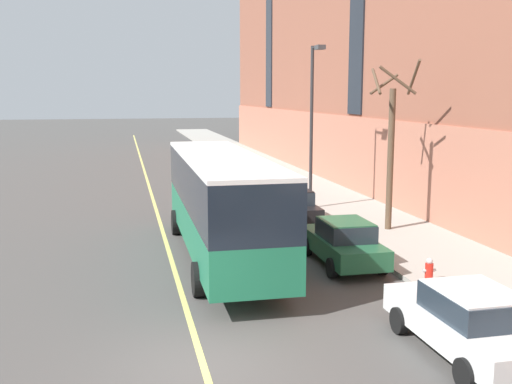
{
  "coord_description": "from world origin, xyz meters",
  "views": [
    {
      "loc": [
        -1.5,
        -11.87,
        5.7
      ],
      "look_at": [
        3.65,
        11.24,
        1.8
      ],
      "focal_mm": 42.0,
      "sensor_mm": 36.0,
      "label": 1
    }
  ],
  "objects_px": {
    "street_lamp": "(313,112)",
    "fire_hydrant": "(429,270)",
    "parked_car_black_6": "(291,206)",
    "street_tree_far_uptown": "(391,145)",
    "city_bus": "(221,200)",
    "parked_car_white_2": "(227,163)",
    "parked_car_darkgray_0": "(250,181)",
    "parked_car_white_4": "(469,322)",
    "parked_car_green_7": "(343,242)"
  },
  "relations": [
    {
      "from": "parked_car_black_6",
      "to": "parked_car_green_7",
      "type": "relative_size",
      "value": 0.99
    },
    {
      "from": "city_bus",
      "to": "parked_car_green_7",
      "type": "distance_m",
      "value": 4.4
    },
    {
      "from": "parked_car_black_6",
      "to": "street_tree_far_uptown",
      "type": "height_order",
      "value": "street_tree_far_uptown"
    },
    {
      "from": "street_lamp",
      "to": "fire_hydrant",
      "type": "distance_m",
      "value": 12.53
    },
    {
      "from": "parked_car_darkgray_0",
      "to": "parked_car_green_7",
      "type": "bearing_deg",
      "value": -89.5
    },
    {
      "from": "city_bus",
      "to": "street_lamp",
      "type": "relative_size",
      "value": 1.56
    },
    {
      "from": "parked_car_white_4",
      "to": "fire_hydrant",
      "type": "bearing_deg",
      "value": 71.18
    },
    {
      "from": "parked_car_darkgray_0",
      "to": "parked_car_white_4",
      "type": "distance_m",
      "value": 21.72
    },
    {
      "from": "parked_car_white_2",
      "to": "parked_car_green_7",
      "type": "bearing_deg",
      "value": -90.26
    },
    {
      "from": "city_bus",
      "to": "street_tree_far_uptown",
      "type": "bearing_deg",
      "value": 19.06
    },
    {
      "from": "parked_car_darkgray_0",
      "to": "parked_car_white_4",
      "type": "xyz_separation_m",
      "value": [
        0.27,
        -21.72,
        0.0
      ]
    },
    {
      "from": "parked_car_white_2",
      "to": "street_lamp",
      "type": "height_order",
      "value": "street_lamp"
    },
    {
      "from": "parked_car_green_7",
      "to": "street_lamp",
      "type": "relative_size",
      "value": 0.56
    },
    {
      "from": "parked_car_green_7",
      "to": "fire_hydrant",
      "type": "bearing_deg",
      "value": -57.34
    },
    {
      "from": "street_lamp",
      "to": "parked_car_black_6",
      "type": "bearing_deg",
      "value": -126.35
    },
    {
      "from": "parked_car_green_7",
      "to": "street_lamp",
      "type": "bearing_deg",
      "value": 78.75
    },
    {
      "from": "city_bus",
      "to": "parked_car_green_7",
      "type": "bearing_deg",
      "value": -21.53
    },
    {
      "from": "fire_hydrant",
      "to": "street_lamp",
      "type": "bearing_deg",
      "value": 89.51
    },
    {
      "from": "parked_car_black_6",
      "to": "fire_hydrant",
      "type": "distance_m",
      "value": 9.54
    },
    {
      "from": "parked_car_white_4",
      "to": "fire_hydrant",
      "type": "height_order",
      "value": "parked_car_white_4"
    },
    {
      "from": "street_tree_far_uptown",
      "to": "street_lamp",
      "type": "height_order",
      "value": "street_lamp"
    },
    {
      "from": "city_bus",
      "to": "street_tree_far_uptown",
      "type": "relative_size",
      "value": 1.76
    },
    {
      "from": "parked_car_darkgray_0",
      "to": "street_tree_far_uptown",
      "type": "xyz_separation_m",
      "value": [
        3.67,
        -10.34,
        2.87
      ]
    },
    {
      "from": "city_bus",
      "to": "parked_car_darkgray_0",
      "type": "bearing_deg",
      "value": 73.71
    },
    {
      "from": "parked_car_green_7",
      "to": "street_tree_far_uptown",
      "type": "bearing_deg",
      "value": 49.24
    },
    {
      "from": "parked_car_white_4",
      "to": "street_lamp",
      "type": "distance_m",
      "value": 16.93
    },
    {
      "from": "parked_car_white_4",
      "to": "street_tree_far_uptown",
      "type": "bearing_deg",
      "value": 73.34
    },
    {
      "from": "fire_hydrant",
      "to": "city_bus",
      "type": "bearing_deg",
      "value": 143.15
    },
    {
      "from": "parked_car_black_6",
      "to": "street_lamp",
      "type": "relative_size",
      "value": 0.56
    },
    {
      "from": "parked_car_white_2",
      "to": "parked_car_black_6",
      "type": "bearing_deg",
      "value": -90.12
    },
    {
      "from": "parked_car_green_7",
      "to": "street_lamp",
      "type": "height_order",
      "value": "street_lamp"
    },
    {
      "from": "parked_car_green_7",
      "to": "street_lamp",
      "type": "xyz_separation_m",
      "value": [
        1.81,
        9.08,
        4.06
      ]
    },
    {
      "from": "parked_car_white_2",
      "to": "street_lamp",
      "type": "relative_size",
      "value": 0.59
    },
    {
      "from": "parked_car_white_2",
      "to": "street_tree_far_uptown",
      "type": "height_order",
      "value": "street_tree_far_uptown"
    },
    {
      "from": "parked_car_white_2",
      "to": "parked_car_green_7",
      "type": "xyz_separation_m",
      "value": [
        -0.11,
        -23.51,
        -0.0
      ]
    },
    {
      "from": "parked_car_white_2",
      "to": "parked_car_black_6",
      "type": "distance_m",
      "value": 16.78
    },
    {
      "from": "parked_car_black_6",
      "to": "street_tree_far_uptown",
      "type": "distance_m",
      "value": 5.21
    },
    {
      "from": "parked_car_white_4",
      "to": "street_tree_far_uptown",
      "type": "relative_size",
      "value": 0.67
    },
    {
      "from": "city_bus",
      "to": "parked_car_white_4",
      "type": "distance_m",
      "value": 9.78
    },
    {
      "from": "parked_car_white_2",
      "to": "street_lamp",
      "type": "distance_m",
      "value": 15.08
    },
    {
      "from": "parked_car_white_4",
      "to": "street_lamp",
      "type": "height_order",
      "value": "street_lamp"
    },
    {
      "from": "city_bus",
      "to": "fire_hydrant",
      "type": "bearing_deg",
      "value": -36.85
    },
    {
      "from": "parked_car_white_4",
      "to": "street_tree_far_uptown",
      "type": "height_order",
      "value": "street_tree_far_uptown"
    },
    {
      "from": "street_tree_far_uptown",
      "to": "fire_hydrant",
      "type": "distance_m",
      "value": 7.7
    },
    {
      "from": "parked_car_white_2",
      "to": "street_tree_far_uptown",
      "type": "bearing_deg",
      "value": -79.96
    },
    {
      "from": "parked_car_white_4",
      "to": "parked_car_green_7",
      "type": "distance_m",
      "value": 7.27
    },
    {
      "from": "fire_hydrant",
      "to": "street_tree_far_uptown",
      "type": "bearing_deg",
      "value": 74.84
    },
    {
      "from": "parked_car_black_6",
      "to": "street_lamp",
      "type": "distance_m",
      "value": 5.0
    },
    {
      "from": "street_tree_far_uptown",
      "to": "city_bus",
      "type": "bearing_deg",
      "value": -160.94
    },
    {
      "from": "street_tree_far_uptown",
      "to": "fire_hydrant",
      "type": "height_order",
      "value": "street_tree_far_uptown"
    }
  ]
}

